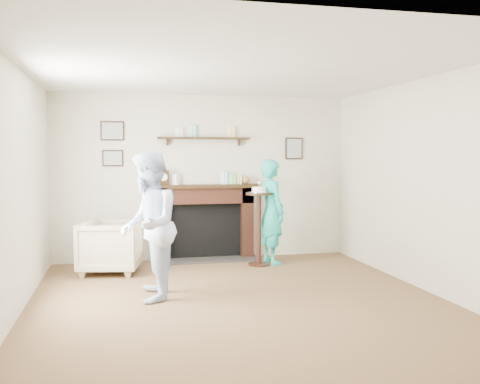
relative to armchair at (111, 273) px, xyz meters
name	(u,v)px	position (x,y,z in m)	size (l,w,h in m)	color
ground	(239,301)	(1.38, -1.75, 0.00)	(5.00, 5.00, 0.00)	brown
room_shell	(226,153)	(1.38, -1.06, 1.62)	(4.54, 5.02, 2.52)	beige
armchair	(111,273)	(0.00, 0.00, 0.00)	(0.77, 0.79, 0.72)	tan
man	(149,299)	(0.43, -1.47, 0.00)	(0.80, 0.62, 1.64)	silver
woman	(271,263)	(2.29, 0.14, 0.00)	(0.56, 0.37, 1.53)	#1FB0AC
pedestal_table	(259,214)	(2.08, 0.05, 0.75)	(0.38, 0.38, 1.21)	black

